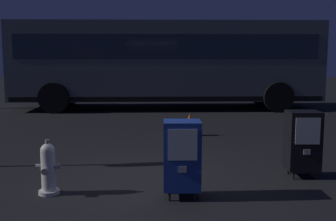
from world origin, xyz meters
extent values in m
plane|color=black|center=(0.00, 0.00, 0.00)|extent=(60.00, 60.00, 0.00)
cylinder|color=silver|center=(-1.33, -0.56, 0.03)|extent=(0.28, 0.28, 0.05)
cylinder|color=silver|center=(-1.33, -0.56, 0.33)|extent=(0.19, 0.19, 0.55)
sphere|color=silver|center=(-1.33, -0.56, 0.60)|extent=(0.19, 0.19, 0.19)
cylinder|color=gray|center=(-1.33, -0.56, 0.72)|extent=(0.06, 0.06, 0.05)
cylinder|color=gray|center=(-1.33, -0.70, 0.35)|extent=(0.09, 0.08, 0.09)
cylinder|color=gray|center=(-1.46, -0.56, 0.38)|extent=(0.07, 0.07, 0.07)
cylinder|color=gray|center=(-1.20, -0.56, 0.38)|extent=(0.07, 0.07, 0.07)
cylinder|color=black|center=(0.29, -0.86, 0.06)|extent=(0.04, 0.04, 0.12)
cylinder|color=black|center=(0.63, -0.86, 0.06)|extent=(0.04, 0.04, 0.12)
cylinder|color=black|center=(0.29, -0.58, 0.06)|extent=(0.04, 0.04, 0.12)
cylinder|color=black|center=(0.63, -0.58, 0.06)|extent=(0.04, 0.04, 0.12)
cube|color=navy|center=(0.46, -0.72, 0.57)|extent=(0.48, 0.40, 0.90)
cube|color=#B2B7BF|center=(0.46, -0.93, 0.75)|extent=(0.36, 0.01, 0.40)
cube|color=gray|center=(0.46, -0.93, 0.43)|extent=(0.10, 0.02, 0.08)
cylinder|color=black|center=(2.18, 0.06, 0.06)|extent=(0.04, 0.04, 0.12)
cylinder|color=black|center=(2.52, 0.06, 0.06)|extent=(0.04, 0.04, 0.12)
cylinder|color=black|center=(2.18, 0.34, 0.06)|extent=(0.04, 0.04, 0.12)
cylinder|color=black|center=(2.52, 0.34, 0.06)|extent=(0.04, 0.04, 0.12)
cube|color=black|center=(2.35, 0.20, 0.57)|extent=(0.48, 0.40, 0.90)
cube|color=#B2B7BF|center=(2.35, -0.01, 0.75)|extent=(0.36, 0.01, 0.40)
cube|color=gray|center=(2.35, -0.01, 0.43)|extent=(0.10, 0.02, 0.08)
cube|color=black|center=(0.83, 3.50, 0.01)|extent=(0.36, 0.36, 0.03)
cone|color=orange|center=(0.83, 3.50, 0.28)|extent=(0.28, 0.28, 0.50)
cylinder|color=white|center=(0.83, 3.50, 0.33)|extent=(0.17, 0.17, 0.06)
cube|color=#4C5156|center=(0.31, 8.66, 1.67)|extent=(10.56, 2.74, 2.65)
cube|color=#1E2838|center=(0.31, 8.66, 2.15)|extent=(9.93, 2.75, 0.80)
cube|color=black|center=(0.31, 8.66, 0.45)|extent=(10.35, 2.75, 0.16)
cylinder|color=black|center=(4.01, 7.50, 0.50)|extent=(1.01, 0.30, 1.00)
cylinder|color=black|center=(3.96, 10.00, 0.50)|extent=(1.01, 0.30, 1.00)
cylinder|color=black|center=(-3.33, 7.33, 0.50)|extent=(1.01, 0.30, 1.00)
cylinder|color=black|center=(-3.39, 9.83, 0.50)|extent=(1.01, 0.30, 1.00)
camera|label=1|loc=(0.22, -5.93, 1.85)|focal=43.83mm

